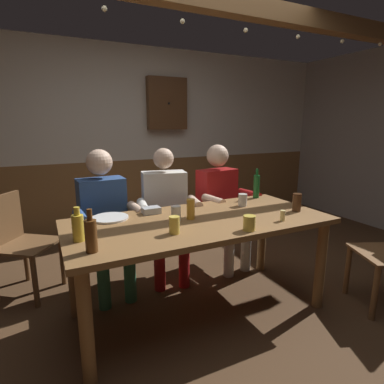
{
  "coord_description": "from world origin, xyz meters",
  "views": [
    {
      "loc": [
        -1.03,
        -2.02,
        1.48
      ],
      "look_at": [
        0.0,
        0.1,
        0.95
      ],
      "focal_mm": 29.17,
      "sensor_mm": 36.0,
      "label": 1
    }
  ],
  "objects": [
    {
      "name": "string_lights",
      "position": [
        -0.0,
        0.26,
        2.23
      ],
      "size": [
        4.54,
        0.04,
        0.1
      ],
      "color": "#F9EAB2"
    },
    {
      "name": "plate_0",
      "position": [
        -0.61,
        0.27,
        0.77
      ],
      "size": [
        0.27,
        0.27,
        0.01
      ],
      "primitive_type": "cylinder",
      "color": "white",
      "rests_on": "dining_table"
    },
    {
      "name": "dining_table",
      "position": [
        0.0,
        -0.03,
        0.67
      ],
      "size": [
        1.95,
        0.9,
        0.77
      ],
      "color": "brown",
      "rests_on": "ground_plane"
    },
    {
      "name": "bottle_1",
      "position": [
        0.8,
        0.33,
        0.88
      ],
      "size": [
        0.06,
        0.06,
        0.28
      ],
      "color": "#195923",
      "rests_on": "dining_table"
    },
    {
      "name": "pint_glass_3",
      "position": [
        -0.06,
        0.0,
        0.84
      ],
      "size": [
        0.06,
        0.06,
        0.15
      ],
      "primitive_type": "cylinder",
      "color": "gold",
      "rests_on": "dining_table"
    },
    {
      "name": "back_wall_upper",
      "position": [
        0.0,
        2.28,
        1.72
      ],
      "size": [
        6.43,
        0.12,
        1.51
      ],
      "primitive_type": "cube",
      "color": "beige"
    },
    {
      "name": "pint_glass_1",
      "position": [
        -0.29,
        -0.24,
        0.82
      ],
      "size": [
        0.07,
        0.07,
        0.12
      ],
      "primitive_type": "cylinder",
      "color": "#E5C64C",
      "rests_on": "dining_table"
    },
    {
      "name": "pint_glass_4",
      "position": [
        0.81,
        -0.19,
        0.84
      ],
      "size": [
        0.07,
        0.07,
        0.15
      ],
      "primitive_type": "cylinder",
      "color": "#4C2D19",
      "rests_on": "dining_table"
    },
    {
      "name": "bottle_0",
      "position": [
        -0.87,
        -0.1,
        0.86
      ],
      "size": [
        0.07,
        0.07,
        0.21
      ],
      "color": "gold",
      "rests_on": "dining_table"
    },
    {
      "name": "ground_plane",
      "position": [
        0.0,
        0.0,
        0.0
      ],
      "size": [
        7.71,
        7.71,
        0.0
      ],
      "primitive_type": "plane",
      "color": "#4C331E"
    },
    {
      "name": "table_candle",
      "position": [
        0.53,
        -0.34,
        0.81
      ],
      "size": [
        0.04,
        0.04,
        0.08
      ],
      "primitive_type": "cylinder",
      "color": "#F9E08C",
      "rests_on": "dining_table"
    },
    {
      "name": "pint_glass_5",
      "position": [
        0.18,
        -0.4,
        0.82
      ],
      "size": [
        0.08,
        0.08,
        0.1
      ],
      "primitive_type": "cylinder",
      "color": "#E5C64C",
      "rests_on": "dining_table"
    },
    {
      "name": "bottle_2",
      "position": [
        -0.82,
        -0.31,
        0.87
      ],
      "size": [
        0.07,
        0.07,
        0.25
      ],
      "color": "#593314",
      "rests_on": "dining_table"
    },
    {
      "name": "pint_glass_0",
      "position": [
        -0.18,
        0.0,
        0.82
      ],
      "size": [
        0.07,
        0.07,
        0.11
      ],
      "primitive_type": "cylinder",
      "color": "white",
      "rests_on": "dining_table"
    },
    {
      "name": "person_0",
      "position": [
        -0.58,
        0.64,
        0.69
      ],
      "size": [
        0.55,
        0.55,
        1.25
      ],
      "rotation": [
        0.0,
        0.0,
        3.2
      ],
      "color": "#2D4C84",
      "rests_on": "ground_plane"
    },
    {
      "name": "person_1",
      "position": [
        -0.01,
        0.65,
        0.68
      ],
      "size": [
        0.59,
        0.58,
        1.24
      ],
      "rotation": [
        0.0,
        0.0,
        2.95
      ],
      "color": "silver",
      "rests_on": "ground_plane"
    },
    {
      "name": "person_2",
      "position": [
        0.6,
        0.64,
        0.7
      ],
      "size": [
        0.58,
        0.54,
        1.26
      ],
      "rotation": [
        0.0,
        0.0,
        3.28
      ],
      "color": "#AD1919",
      "rests_on": "ground_plane"
    },
    {
      "name": "chair_empty_near_right",
      "position": [
        -1.27,
        0.91,
        0.48
      ],
      "size": [
        0.62,
        0.62,
        0.88
      ],
      "rotation": [
        0.0,
        0.0,
        -2.21
      ],
      "color": "brown",
      "rests_on": "ground_plane"
    },
    {
      "name": "condiment_caddy",
      "position": [
        -0.28,
        0.27,
        0.79
      ],
      "size": [
        0.14,
        0.1,
        0.05
      ],
      "primitive_type": "cube",
      "color": "#B2B7BC",
      "rests_on": "dining_table"
    },
    {
      "name": "wall_dart_cabinet",
      "position": [
        0.61,
        2.15,
        1.73
      ],
      "size": [
        0.56,
        0.15,
        0.7
      ],
      "color": "brown"
    },
    {
      "name": "pint_glass_2",
      "position": [
        0.51,
        0.14,
        0.82
      ],
      "size": [
        0.08,
        0.08,
        0.11
      ],
      "primitive_type": "cylinder",
      "color": "white",
      "rests_on": "dining_table"
    },
    {
      "name": "back_wall_wainscot",
      "position": [
        0.0,
        2.28,
        0.48
      ],
      "size": [
        6.43,
        0.12,
        0.96
      ],
      "primitive_type": "cube",
      "color": "brown",
      "rests_on": "ground_plane"
    }
  ]
}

